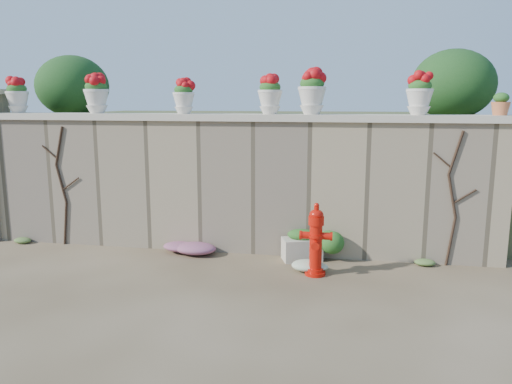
% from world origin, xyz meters
% --- Properties ---
extents(ground, '(80.00, 80.00, 0.00)m').
position_xyz_m(ground, '(0.00, 0.00, 0.00)').
color(ground, '#4B3C25').
rests_on(ground, ground).
extents(stone_wall, '(8.00, 0.40, 2.00)m').
position_xyz_m(stone_wall, '(0.00, 1.80, 1.00)').
color(stone_wall, gray).
rests_on(stone_wall, ground).
extents(wall_cap, '(8.10, 0.52, 0.10)m').
position_xyz_m(wall_cap, '(0.00, 1.80, 2.05)').
color(wall_cap, beige).
rests_on(wall_cap, stone_wall).
extents(raised_fill, '(9.00, 6.00, 2.00)m').
position_xyz_m(raised_fill, '(0.00, 5.00, 1.00)').
color(raised_fill, '#384C23').
rests_on(raised_fill, ground).
extents(back_shrub_left, '(1.30, 1.30, 1.10)m').
position_xyz_m(back_shrub_left, '(-3.20, 3.00, 2.55)').
color(back_shrub_left, '#143814').
rests_on(back_shrub_left, raised_fill).
extents(back_shrub_right, '(1.30, 1.30, 1.10)m').
position_xyz_m(back_shrub_right, '(3.40, 3.00, 2.55)').
color(back_shrub_right, '#143814').
rests_on(back_shrub_right, raised_fill).
extents(vine_left, '(0.60, 0.04, 1.91)m').
position_xyz_m(vine_left, '(-2.67, 1.58, 0.99)').
color(vine_left, black).
rests_on(vine_left, ground).
extents(vine_right, '(0.60, 0.04, 1.91)m').
position_xyz_m(vine_right, '(3.23, 1.58, 0.99)').
color(vine_right, black).
rests_on(vine_right, ground).
extents(fire_hydrant, '(0.42, 0.30, 0.98)m').
position_xyz_m(fire_hydrant, '(1.40, 0.86, 0.49)').
color(fire_hydrant, '#BE1107').
rests_on(fire_hydrant, ground).
extents(planter_box, '(0.63, 0.49, 0.46)m').
position_xyz_m(planter_box, '(1.16, 1.46, 0.21)').
color(planter_box, beige).
rests_on(planter_box, ground).
extents(green_shrub, '(0.66, 0.60, 0.63)m').
position_xyz_m(green_shrub, '(1.50, 1.55, 0.32)').
color(green_shrub, '#1E5119').
rests_on(green_shrub, ground).
extents(magenta_clump, '(0.85, 0.56, 0.23)m').
position_xyz_m(magenta_clump, '(-0.59, 1.46, 0.11)').
color(magenta_clump, '#CA289C').
rests_on(magenta_clump, ground).
extents(white_flowers, '(0.52, 0.42, 0.19)m').
position_xyz_m(white_flowers, '(1.38, 0.96, 0.09)').
color(white_flowers, white).
rests_on(white_flowers, ground).
extents(urn_pot_0, '(0.35, 0.35, 0.55)m').
position_xyz_m(urn_pot_0, '(-3.48, 1.80, 2.37)').
color(urn_pot_0, silver).
rests_on(urn_pot_0, wall_cap).
extents(urn_pot_1, '(0.38, 0.38, 0.60)m').
position_xyz_m(urn_pot_1, '(-2.11, 1.80, 2.40)').
color(urn_pot_1, silver).
rests_on(urn_pot_1, wall_cap).
extents(urn_pot_2, '(0.33, 0.33, 0.51)m').
position_xyz_m(urn_pot_2, '(-0.69, 1.80, 2.35)').
color(urn_pot_2, silver).
rests_on(urn_pot_2, wall_cap).
extents(urn_pot_3, '(0.36, 0.36, 0.56)m').
position_xyz_m(urn_pot_3, '(0.63, 1.80, 2.38)').
color(urn_pot_3, silver).
rests_on(urn_pot_3, wall_cap).
extents(urn_pot_4, '(0.41, 0.41, 0.64)m').
position_xyz_m(urn_pot_4, '(1.24, 1.80, 2.41)').
color(urn_pot_4, silver).
rests_on(urn_pot_4, wall_cap).
extents(urn_pot_5, '(0.37, 0.37, 0.58)m').
position_xyz_m(urn_pot_5, '(2.73, 1.80, 2.39)').
color(urn_pot_5, silver).
rests_on(urn_pot_5, wall_cap).
extents(terracotta_pot, '(0.25, 0.25, 0.30)m').
position_xyz_m(terracotta_pot, '(3.80, 1.80, 2.24)').
color(terracotta_pot, '#C66A3C').
rests_on(terracotta_pot, wall_cap).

